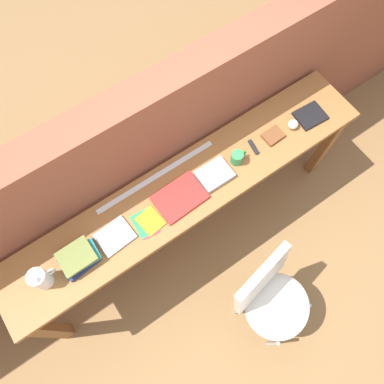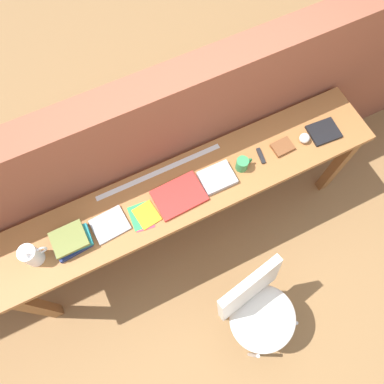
{
  "view_description": "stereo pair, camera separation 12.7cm",
  "coord_description": "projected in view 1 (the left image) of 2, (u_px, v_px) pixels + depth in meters",
  "views": [
    {
      "loc": [
        -0.48,
        -0.45,
        2.99
      ],
      "look_at": [
        0.0,
        0.25,
        0.9
      ],
      "focal_mm": 35.0,
      "sensor_mm": 36.0,
      "label": 1
    },
    {
      "loc": [
        -0.37,
        -0.51,
        2.99
      ],
      "look_at": [
        0.0,
        0.25,
        0.9
      ],
      "focal_mm": 35.0,
      "sensor_mm": 36.0,
      "label": 2
    }
  ],
  "objects": [
    {
      "name": "multitool_folded",
      "position": [
        254.0,
        147.0,
        2.39
      ],
      "size": [
        0.04,
        0.11,
        0.02
      ],
      "primitive_type": "cube",
      "rotation": [
        0.0,
        0.0,
        -0.16
      ],
      "color": "black",
      "rests_on": "sideboard"
    },
    {
      "name": "book_grey_hardcover",
      "position": [
        215.0,
        174.0,
        2.31
      ],
      "size": [
        0.21,
        0.17,
        0.03
      ],
      "primitive_type": "cube",
      "rotation": [
        0.0,
        0.0,
        -0.01
      ],
      "color": "#9E9EA3",
      "rests_on": "sideboard"
    },
    {
      "name": "ground_plane",
      "position": [
        210.0,
        258.0,
        3.02
      ],
      "size": [
        40.0,
        40.0,
        0.0
      ],
      "primitive_type": "plane",
      "color": "olive"
    },
    {
      "name": "brick_wall_back",
      "position": [
        159.0,
        157.0,
        2.52
      ],
      "size": [
        6.0,
        0.2,
        1.49
      ],
      "primitive_type": "cube",
      "color": "brown",
      "rests_on": "ground"
    },
    {
      "name": "magazine_cycling",
      "position": [
        115.0,
        236.0,
        2.17
      ],
      "size": [
        0.21,
        0.18,
        0.02
      ],
      "primitive_type": "cube",
      "rotation": [
        0.0,
        0.0,
        0.07
      ],
      "color": "#9E9EA3",
      "rests_on": "sideboard"
    },
    {
      "name": "mug",
      "position": [
        237.0,
        158.0,
        2.32
      ],
      "size": [
        0.11,
        0.08,
        0.09
      ],
      "color": "#338C4C",
      "rests_on": "sideboard"
    },
    {
      "name": "book_repair_rightmost",
      "position": [
        310.0,
        116.0,
        2.48
      ],
      "size": [
        0.2,
        0.17,
        0.02
      ],
      "primitive_type": "cube",
      "rotation": [
        0.0,
        0.0,
        -0.07
      ],
      "color": "black",
      "rests_on": "sideboard"
    },
    {
      "name": "sideboard",
      "position": [
        188.0,
        195.0,
        2.42
      ],
      "size": [
        2.5,
        0.44,
        0.88
      ],
      "color": "#996033",
      "rests_on": "ground"
    },
    {
      "name": "chair_white_moulded",
      "position": [
        271.0,
        297.0,
        2.39
      ],
      "size": [
        0.52,
        0.53,
        0.89
      ],
      "color": "silver",
      "rests_on": "ground"
    },
    {
      "name": "pamphlet_pile_colourful",
      "position": [
        147.0,
        223.0,
        2.2
      ],
      "size": [
        0.17,
        0.18,
        0.01
      ],
      "color": "#E5334C",
      "rests_on": "sideboard"
    },
    {
      "name": "book_stack_leftmost",
      "position": [
        78.0,
        258.0,
        2.08
      ],
      "size": [
        0.23,
        0.17,
        0.08
      ],
      "color": "navy",
      "rests_on": "sideboard"
    },
    {
      "name": "sports_ball_small",
      "position": [
        293.0,
        124.0,
        2.42
      ],
      "size": [
        0.07,
        0.07,
        0.07
      ],
      "primitive_type": "sphere",
      "color": "silver",
      "rests_on": "sideboard"
    },
    {
      "name": "pitcher_white",
      "position": [
        41.0,
        279.0,
        2.01
      ],
      "size": [
        0.14,
        0.1,
        0.18
      ],
      "color": "white",
      "rests_on": "sideboard"
    },
    {
      "name": "book_open_centre",
      "position": [
        180.0,
        198.0,
        2.26
      ],
      "size": [
        0.31,
        0.23,
        0.02
      ],
      "primitive_type": "cube",
      "rotation": [
        0.0,
        0.0,
        0.04
      ],
      "color": "red",
      "rests_on": "sideboard"
    },
    {
      "name": "leather_journal_brown",
      "position": [
        273.0,
        136.0,
        2.42
      ],
      "size": [
        0.13,
        0.1,
        0.02
      ],
      "primitive_type": "cube",
      "rotation": [
        0.0,
        0.0,
        0.04
      ],
      "color": "brown",
      "rests_on": "sideboard"
    },
    {
      "name": "ruler_metal_back_edge",
      "position": [
        156.0,
        176.0,
        2.32
      ],
      "size": [
        0.84,
        0.03,
        0.0
      ],
      "primitive_type": "cube",
      "color": "silver",
      "rests_on": "sideboard"
    }
  ]
}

